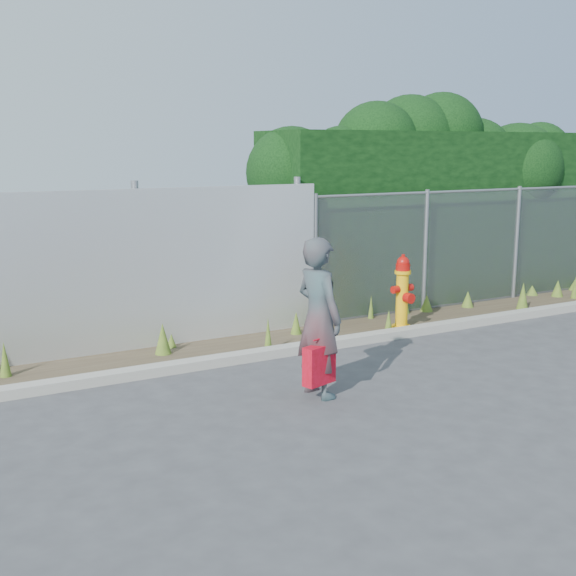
# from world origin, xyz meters

# --- Properties ---
(ground) EXTENTS (80.00, 80.00, 0.00)m
(ground) POSITION_xyz_m (0.00, 0.00, 0.00)
(ground) COLOR #3C3C3F
(ground) RESTS_ON ground
(curb) EXTENTS (16.00, 0.22, 0.12)m
(curb) POSITION_xyz_m (0.00, 1.80, 0.06)
(curb) COLOR gray
(curb) RESTS_ON ground
(weed_strip) EXTENTS (16.00, 1.33, 0.54)m
(weed_strip) POSITION_xyz_m (-0.28, 2.50, 0.13)
(weed_strip) COLOR #433626
(weed_strip) RESTS_ON ground
(corrugated_fence) EXTENTS (8.50, 0.21, 2.30)m
(corrugated_fence) POSITION_xyz_m (-3.25, 3.01, 1.10)
(corrugated_fence) COLOR silver
(corrugated_fence) RESTS_ON ground
(chainlink_fence) EXTENTS (6.50, 0.07, 2.05)m
(chainlink_fence) POSITION_xyz_m (4.25, 3.00, 1.03)
(chainlink_fence) COLOR gray
(chainlink_fence) RESTS_ON ground
(hedge) EXTENTS (7.69, 2.04, 3.72)m
(hedge) POSITION_xyz_m (4.38, 4.04, 1.98)
(hedge) COLOR black
(hedge) RESTS_ON ground
(fire_hydrant) EXTENTS (0.39, 0.35, 1.16)m
(fire_hydrant) POSITION_xyz_m (2.09, 2.15, 0.56)
(fire_hydrant) COLOR #FAB70D
(fire_hydrant) RESTS_ON ground
(woman) EXTENTS (0.52, 0.71, 1.79)m
(woman) POSITION_xyz_m (-0.56, 0.22, 0.89)
(woman) COLOR #10676B
(woman) RESTS_ON ground
(red_tote_bag) EXTENTS (0.39, 0.14, 0.51)m
(red_tote_bag) POSITION_xyz_m (-0.65, 0.06, 0.41)
(red_tote_bag) COLOR #A20910
(black_shoulder_bag) EXTENTS (0.27, 0.11, 0.20)m
(black_shoulder_bag) POSITION_xyz_m (-0.45, 0.37, 1.17)
(black_shoulder_bag) COLOR black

